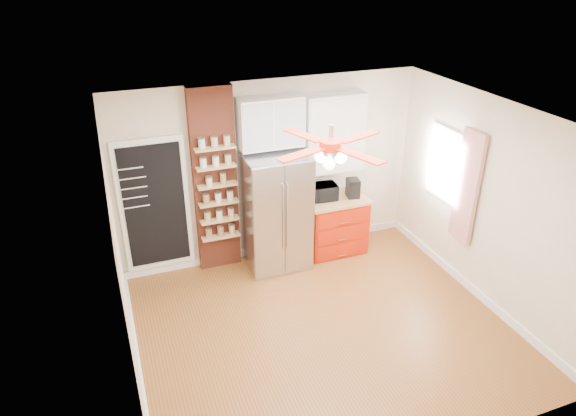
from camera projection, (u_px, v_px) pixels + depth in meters
name	position (u px, v px, depth m)	size (l,w,h in m)	color
floor	(323.00, 328.00, 6.44)	(4.50, 4.50, 0.00)	brown
ceiling	(332.00, 120.00, 5.22)	(4.50, 4.50, 0.00)	white
wall_back	(271.00, 171.00, 7.50)	(4.50, 0.02, 2.70)	beige
wall_front	(429.00, 350.00, 4.16)	(4.50, 0.02, 2.70)	beige
wall_left	(122.00, 274.00, 5.13)	(0.02, 4.00, 2.70)	beige
wall_right	(488.00, 204.00, 6.54)	(0.02, 4.00, 2.70)	beige
chalkboard	(155.00, 206.00, 7.05)	(0.95, 0.05, 1.95)	white
brick_pillar	(215.00, 182.00, 7.17)	(0.60, 0.16, 2.70)	brown
fridge	(276.00, 211.00, 7.39)	(0.90, 0.70, 1.75)	silver
upper_glass_cabinet	(270.00, 122.00, 6.98)	(0.90, 0.35, 0.70)	white
red_cabinet	(334.00, 224.00, 7.93)	(0.94, 0.64, 0.90)	#B21D07
upper_shelf_unit	(333.00, 133.00, 7.43)	(0.90, 0.30, 1.15)	white
window	(446.00, 165.00, 7.19)	(0.04, 0.75, 1.05)	white
curtain	(467.00, 187.00, 6.76)	(0.06, 0.40, 1.55)	red
ceiling_fan	(331.00, 146.00, 5.35)	(1.40, 1.40, 0.44)	silver
toaster_oven	(322.00, 192.00, 7.65)	(0.43, 0.29, 0.24)	black
coffee_maker	(353.00, 188.00, 7.72)	(0.18, 0.21, 0.28)	black
canister_left	(356.00, 193.00, 7.72)	(0.11, 0.11, 0.14)	#B03409
canister_right	(356.00, 190.00, 7.81)	(0.09, 0.09, 0.15)	red
pantry_jar_oats	(209.00, 182.00, 6.96)	(0.09, 0.09, 0.12)	beige
pantry_jar_beans	(223.00, 178.00, 7.04)	(0.09, 0.09, 0.14)	#947B4B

